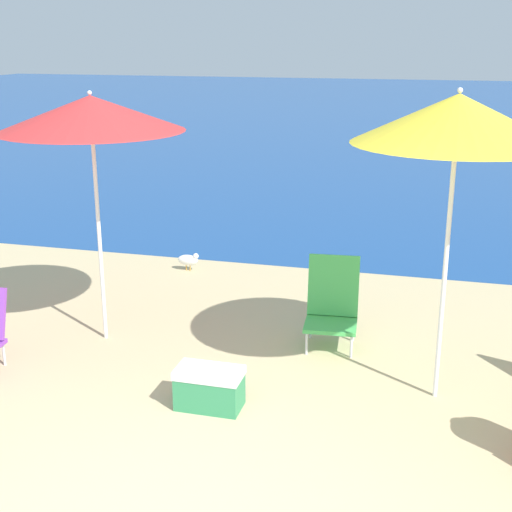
% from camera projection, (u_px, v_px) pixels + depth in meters
% --- Properties ---
extents(sea_water, '(60.00, 40.00, 0.01)m').
position_uv_depth(sea_water, '(415.00, 111.00, 27.23)').
color(sea_water, '#19478C').
rests_on(sea_water, ground).
extents(beach_umbrella_yellow, '(1.53, 1.53, 2.43)m').
position_uv_depth(beach_umbrella_yellow, '(458.00, 119.00, 5.08)').
color(beach_umbrella_yellow, white).
rests_on(beach_umbrella_yellow, ground).
extents(beach_umbrella_red, '(1.65, 1.65, 2.32)m').
position_uv_depth(beach_umbrella_red, '(91.00, 114.00, 6.21)').
color(beach_umbrella_red, white).
rests_on(beach_umbrella_red, ground).
extents(beach_chair_green, '(0.52, 0.55, 0.82)m').
position_uv_depth(beach_chair_green, '(332.00, 303.00, 6.61)').
color(beach_chair_green, silver).
rests_on(beach_chair_green, ground).
extents(cooler_box, '(0.52, 0.29, 0.33)m').
position_uv_depth(cooler_box, '(209.00, 388.00, 5.52)').
color(cooler_box, '#338C59').
rests_on(cooler_box, ground).
extents(seagull, '(0.27, 0.11, 0.23)m').
position_uv_depth(seagull, '(189.00, 260.00, 8.74)').
color(seagull, gold).
rests_on(seagull, ground).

